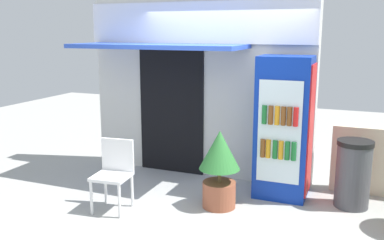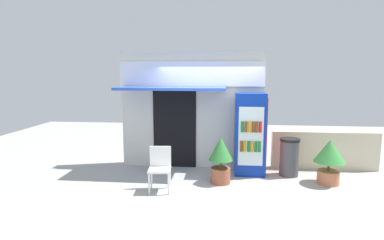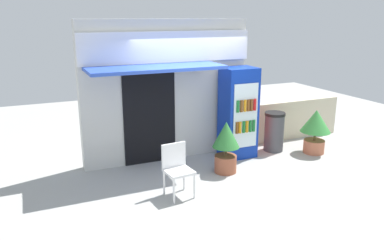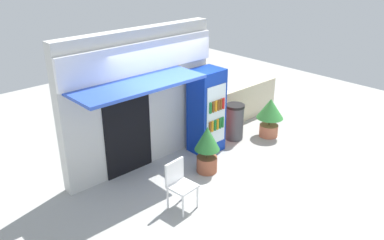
# 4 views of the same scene
# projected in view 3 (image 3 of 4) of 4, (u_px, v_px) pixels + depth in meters

# --- Properties ---
(ground) EXTENTS (16.00, 16.00, 0.00)m
(ground) POSITION_uv_depth(u_px,v_px,m) (219.00, 179.00, 7.12)
(ground) COLOR #A3A39E
(storefront_building) EXTENTS (3.50, 1.21, 2.86)m
(storefront_building) POSITION_uv_depth(u_px,v_px,m) (166.00, 88.00, 7.78)
(storefront_building) COLOR silver
(storefront_building) RESTS_ON ground
(drink_cooler) EXTENTS (0.71, 0.62, 1.90)m
(drink_cooler) POSITION_uv_depth(u_px,v_px,m) (239.00, 113.00, 8.05)
(drink_cooler) COLOR #0C2D9E
(drink_cooler) RESTS_ON ground
(plastic_chair) EXTENTS (0.47, 0.46, 0.88)m
(plastic_chair) POSITION_uv_depth(u_px,v_px,m) (177.00, 166.00, 6.37)
(plastic_chair) COLOR white
(plastic_chair) RESTS_ON ground
(potted_plant_near_shop) EXTENTS (0.52, 0.52, 1.00)m
(potted_plant_near_shop) POSITION_uv_depth(u_px,v_px,m) (226.00, 144.00, 7.29)
(potted_plant_near_shop) COLOR #995138
(potted_plant_near_shop) RESTS_ON ground
(potted_plant_curbside) EXTENTS (0.65, 0.65, 0.97)m
(potted_plant_curbside) POSITION_uv_depth(u_px,v_px,m) (315.00, 127.00, 8.32)
(potted_plant_curbside) COLOR #BC6B4C
(potted_plant_curbside) RESTS_ON ground
(trash_bin) EXTENTS (0.45, 0.45, 0.87)m
(trash_bin) POSITION_uv_depth(u_px,v_px,m) (274.00, 131.00, 8.51)
(trash_bin) COLOR #47474C
(trash_bin) RESTS_ON ground
(stone_boundary_wall) EXTENTS (2.53, 0.20, 0.93)m
(stone_boundary_wall) POSITION_uv_depth(u_px,v_px,m) (293.00, 119.00, 9.39)
(stone_boundary_wall) COLOR beige
(stone_boundary_wall) RESTS_ON ground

